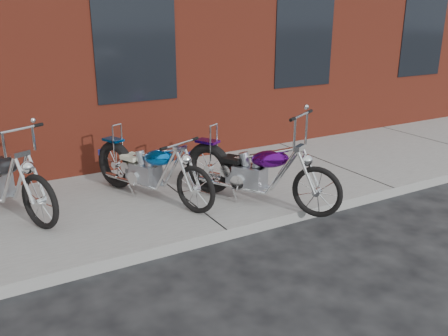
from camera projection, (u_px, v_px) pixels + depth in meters
ground at (227, 241)px, 5.98m from camera, size 120.00×120.00×0.00m
sidewalk at (178, 197)px, 7.19m from camera, size 22.00×3.00×0.15m
chopper_purple at (256, 174)px, 6.63m from camera, size 1.28×2.18×1.36m
chopper_blue at (150, 171)px, 6.82m from camera, size 1.00×2.17×1.01m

